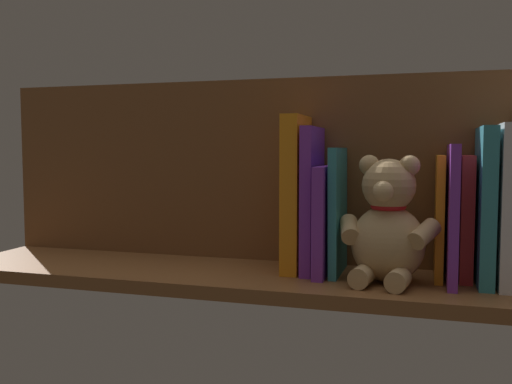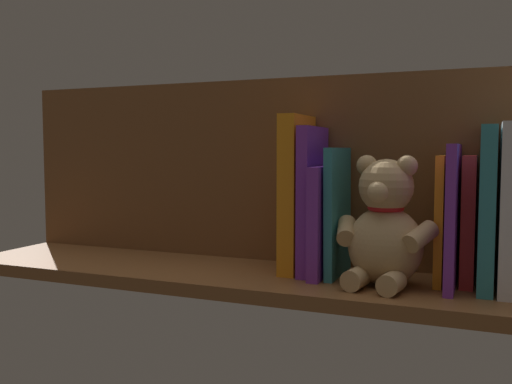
{
  "view_description": "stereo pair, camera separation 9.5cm",
  "coord_description": "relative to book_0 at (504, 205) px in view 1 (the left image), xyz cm",
  "views": [
    {
      "loc": [
        -27.22,
        90.45,
        20.7
      ],
      "look_at": [
        0.0,
        0.0,
        13.58
      ],
      "focal_mm": 39.28,
      "sensor_mm": 36.0,
      "label": 1
    },
    {
      "loc": [
        -36.13,
        87.27,
        20.7
      ],
      "look_at": [
        0.0,
        0.0,
        13.58
      ],
      "focal_mm": 39.28,
      "sensor_mm": 36.0,
      "label": 2
    }
  ],
  "objects": [
    {
      "name": "book_7",
      "position": [
        29.91,
        -0.85,
        -0.02
      ],
      "size": [
        1.86,
        12.52,
        24.55
      ],
      "primitive_type": "cube",
      "color": "purple",
      "rests_on": "ground_plane"
    },
    {
      "name": "book_4",
      "position": [
        9.33,
        -1.63,
        -2.36
      ],
      "size": [
        1.27,
        10.96,
        19.87
      ],
      "primitive_type": "cube",
      "color": "orange",
      "rests_on": "ground_plane"
    },
    {
      "name": "book_6",
      "position": [
        27.56,
        0.08,
        -3.28
      ],
      "size": [
        1.87,
        14.39,
        18.03
      ],
      "primitive_type": "cube",
      "color": "purple",
      "rests_on": "ground_plane"
    },
    {
      "name": "book_8",
      "position": [
        32.77,
        -1.1,
        0.96
      ],
      "size": [
        3.0,
        12.03,
        26.53
      ],
      "primitive_type": "cube",
      "rotation": [
        0.0,
        0.0,
        0.0
      ],
      "color": "orange",
      "rests_on": "ground_plane"
    },
    {
      "name": "shelf_back_panel",
      "position": [
        39.05,
        -8.26,
        4.58
      ],
      "size": [
        109.77,
        1.5,
        33.74
      ],
      "primitive_type": "cube",
      "color": "brown",
      "rests_on": "ground_plane"
    },
    {
      "name": "book_1",
      "position": [
        2.76,
        -0.2,
        -0.18
      ],
      "size": [
        2.21,
        13.84,
        24.23
      ],
      "primitive_type": "cube",
      "color": "teal",
      "rests_on": "ground_plane"
    },
    {
      "name": "book_0",
      "position": [
        0.0,
        0.0,
        0.0
      ],
      "size": [
        2.36,
        14.23,
        24.59
      ],
      "primitive_type": "cube",
      "color": "silver",
      "rests_on": "ground_plane"
    },
    {
      "name": "ground_plane",
      "position": [
        39.05,
        1.95,
        -13.4
      ],
      "size": [
        109.77,
        24.93,
        2.2
      ],
      "primitive_type": "cube",
      "color": "brown"
    },
    {
      "name": "book_5",
      "position": [
        25.49,
        -0.63,
        -1.77
      ],
      "size": [
        1.56,
        12.96,
        21.07
      ],
      "primitive_type": "cube",
      "rotation": [
        0.0,
        0.01,
        0.0
      ],
      "color": "teal",
      "rests_on": "ground_plane"
    },
    {
      "name": "book_2",
      "position": [
        5.33,
        -2.12,
        -2.37
      ],
      "size": [
        2.0,
        9.98,
        19.85
      ],
      "primitive_type": "cube",
      "color": "red",
      "rests_on": "ground_plane"
    },
    {
      "name": "teddy_bear",
      "position": [
        17.1,
        3.63,
        -3.53
      ],
      "size": [
        15.97,
        13.95,
        19.91
      ],
      "rotation": [
        0.0,
        0.0,
        -0.16
      ],
      "color": "tan",
      "rests_on": "ground_plane"
    },
    {
      "name": "book_3",
      "position": [
        7.51,
        0.56,
        -1.52
      ],
      "size": [
        1.42,
        15.35,
        21.56
      ],
      "primitive_type": "cube",
      "color": "purple",
      "rests_on": "ground_plane"
    }
  ]
}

